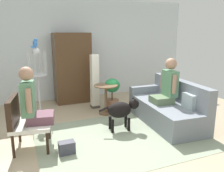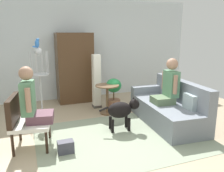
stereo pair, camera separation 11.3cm
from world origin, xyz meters
name	(u,v)px [view 2 (the right image)]	position (x,y,z in m)	size (l,w,h in m)	color
ground_plane	(116,139)	(0.00, 0.00, 0.00)	(7.57, 7.57, 0.00)	tan
back_wall	(76,49)	(0.00, 3.00, 1.37)	(6.91, 0.12, 2.74)	silver
area_rug	(121,137)	(0.12, 0.04, 0.00)	(2.93, 2.19, 0.01)	gray
couch	(169,108)	(1.31, 0.35, 0.30)	(0.98, 1.94, 0.88)	slate
armchair	(23,118)	(-1.49, 0.28, 0.50)	(0.70, 0.75, 0.86)	black
person_on_couch	(169,85)	(1.26, 0.34, 0.80)	(0.50, 0.52, 0.91)	#5C7351
person_on_armchair	(32,100)	(-1.34, 0.25, 0.79)	(0.52, 0.53, 0.90)	brown
round_end_table	(107,95)	(0.31, 1.33, 0.43)	(0.54, 0.54, 0.67)	brown
dog	(122,110)	(0.26, 0.36, 0.40)	(0.78, 0.36, 0.62)	black
bird_cage_stand	(40,81)	(-1.10, 1.76, 0.79)	(0.40, 0.40, 1.51)	silver
parrot	(37,43)	(-1.11, 1.76, 1.61)	(0.17, 0.10, 0.20)	blue
potted_plant	(114,93)	(0.53, 1.47, 0.43)	(0.36, 0.36, 0.78)	#996047
column_lamp	(96,82)	(0.22, 1.85, 0.65)	(0.20, 0.20, 1.31)	#4C4742
armoire_cabinet	(75,68)	(-0.15, 2.59, 0.91)	(0.93, 0.56, 1.82)	#4C331E
handbag	(66,147)	(-0.90, -0.15, 0.10)	(0.25, 0.16, 0.20)	#3F3F4C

